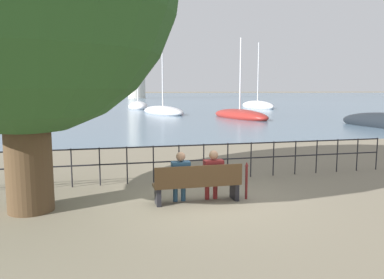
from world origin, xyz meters
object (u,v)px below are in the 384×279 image
(seated_person_left, at_px, (180,175))
(sailboat_2, at_px, (240,115))
(park_bench, at_px, (198,184))
(harbor_lighthouse, at_px, (136,54))
(sailboat_3, at_px, (163,111))
(sailboat_5, at_px, (138,106))
(seated_person_right, at_px, (213,173))
(closed_umbrella, at_px, (246,178))
(sailboat_1, at_px, (257,106))

(seated_person_left, relative_size, sailboat_2, 0.14)
(park_bench, distance_m, harbor_lighthouse, 110.99)
(sailboat_3, distance_m, sailboat_5, 11.88)
(sailboat_2, distance_m, sailboat_3, 9.76)
(sailboat_2, xyz_separation_m, harbor_lighthouse, (-1.54, 85.49, 13.23))
(seated_person_left, xyz_separation_m, sailboat_5, (3.22, 43.84, -0.33))
(seated_person_left, distance_m, harbor_lighthouse, 110.91)
(sailboat_3, bearing_deg, park_bench, -114.90)
(seated_person_right, relative_size, closed_umbrella, 1.33)
(sailboat_3, relative_size, sailboat_5, 0.95)
(sailboat_1, relative_size, sailboat_2, 1.12)
(sailboat_5, bearing_deg, seated_person_left, -99.36)
(park_bench, height_order, harbor_lighthouse, harbor_lighthouse)
(sailboat_1, xyz_separation_m, harbor_lighthouse, (-10.88, 68.04, 13.16))
(seated_person_left, xyz_separation_m, sailboat_1, (20.03, 41.75, -0.32))
(sailboat_3, bearing_deg, seated_person_right, -114.24)
(seated_person_right, relative_size, harbor_lighthouse, 0.04)
(park_bench, distance_m, sailboat_5, 44.01)
(harbor_lighthouse, bearing_deg, park_bench, -94.56)
(harbor_lighthouse, bearing_deg, sailboat_5, -95.14)
(sailboat_2, height_order, harbor_lighthouse, harbor_lighthouse)
(seated_person_right, distance_m, sailboat_2, 26.25)
(park_bench, xyz_separation_m, closed_umbrella, (1.20, 0.01, 0.06))
(sailboat_1, height_order, sailboat_3, sailboat_1)
(seated_person_left, xyz_separation_m, sailboat_3, (4.77, 32.06, -0.39))
(closed_umbrella, relative_size, sailboat_1, 0.09)
(seated_person_left, relative_size, sailboat_5, 0.13)
(sailboat_1, distance_m, sailboat_2, 19.79)
(sailboat_2, bearing_deg, harbor_lighthouse, 79.99)
(closed_umbrella, xyz_separation_m, sailboat_3, (3.18, 32.13, -0.24))
(park_bench, relative_size, sailboat_1, 0.21)
(park_bench, height_order, sailboat_5, sailboat_5)
(park_bench, height_order, closed_umbrella, closed_umbrella)
(closed_umbrella, bearing_deg, seated_person_right, 175.34)
(closed_umbrella, bearing_deg, seated_person_left, 177.58)
(park_bench, distance_m, sailboat_1, 46.21)
(seated_person_left, height_order, sailboat_5, sailboat_5)
(sailboat_1, relative_size, harbor_lighthouse, 0.33)
(park_bench, relative_size, seated_person_left, 1.70)
(sailboat_2, height_order, sailboat_5, sailboat_5)
(seated_person_left, relative_size, seated_person_right, 1.00)
(sailboat_2, relative_size, harbor_lighthouse, 0.30)
(park_bench, xyz_separation_m, seated_person_right, (0.39, 0.08, 0.22))
(harbor_lighthouse, bearing_deg, sailboat_1, -80.92)
(closed_umbrella, distance_m, harbor_lighthouse, 110.88)
(sailboat_3, bearing_deg, sailboat_2, -69.79)
(sailboat_2, xyz_separation_m, sailboat_5, (-7.48, 19.54, 0.07))
(seated_person_left, distance_m, sailboat_3, 32.42)
(park_bench, relative_size, harbor_lighthouse, 0.07)
(seated_person_right, bearing_deg, harbor_lighthouse, 85.64)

